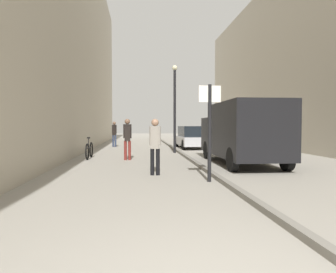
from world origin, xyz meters
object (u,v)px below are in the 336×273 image
lamp_post (175,103)px  delivery_van (242,132)px  pedestrian_main_foreground (155,143)px  pedestrian_mid_block (114,132)px  street_sign_post (210,124)px  pedestrian_far_crossing (127,136)px  parked_car (192,137)px  bicycle_leaning (89,150)px

lamp_post → delivery_van: bearing=-67.7°
pedestrian_main_foreground → pedestrian_mid_block: size_ratio=0.97×
pedestrian_mid_block → delivery_van: size_ratio=0.33×
delivery_van → street_sign_post: 4.06m
pedestrian_main_foreground → pedestrian_far_crossing: 4.19m
parked_car → pedestrian_mid_block: bearing=161.8°
pedestrian_main_foreground → lamp_post: (1.46, 7.22, 1.73)m
lamp_post → street_sign_post: bearing=-90.5°
pedestrian_mid_block → parked_car: bearing=5.0°
delivery_van → bicycle_leaning: bearing=158.4°
pedestrian_mid_block → bicycle_leaning: 7.34m
pedestrian_mid_block → parked_car: pedestrian_mid_block is taller
lamp_post → pedestrian_far_crossing: bearing=-127.9°
pedestrian_far_crossing → parked_car: size_ratio=0.42×
street_sign_post → bicycle_leaning: street_sign_post is taller
pedestrian_main_foreground → bicycle_leaning: 5.56m
pedestrian_main_foreground → parked_car: (3.02, 10.57, -0.28)m
pedestrian_far_crossing → bicycle_leaning: (-1.75, 0.74, -0.65)m
parked_car → bicycle_leaning: bearing=-136.8°
parked_car → bicycle_leaning: parked_car is taller
pedestrian_main_foreground → lamp_post: 7.56m
bicycle_leaning → pedestrian_mid_block: bearing=86.3°
pedestrian_far_crossing → lamp_post: size_ratio=0.38×
pedestrian_mid_block → delivery_van: 11.35m
bicycle_leaning → lamp_post: bearing=30.3°
street_sign_post → bicycle_leaning: size_ratio=1.47×
street_sign_post → bicycle_leaning: 7.37m
pedestrian_mid_block → parked_car: size_ratio=0.41×
pedestrian_mid_block → bicycle_leaning: (-0.54, -7.29, -0.64)m
pedestrian_main_foreground → delivery_van: bearing=38.8°
pedestrian_main_foreground → pedestrian_far_crossing: size_ratio=0.96×
pedestrian_mid_block → street_sign_post: size_ratio=0.68×
pedestrian_mid_block → parked_car: 5.44m
pedestrian_far_crossing → bicycle_leaning: size_ratio=1.01×
delivery_van → street_sign_post: bearing=-120.6°
pedestrian_main_foreground → bicycle_leaning: pedestrian_main_foreground is taller
street_sign_post → pedestrian_main_foreground: bearing=-40.5°
street_sign_post → bicycle_leaning: (-4.12, 6.00, -1.16)m
pedestrian_far_crossing → parked_car: bearing=60.6°
delivery_van → parked_car: 8.33m
pedestrian_far_crossing → street_sign_post: size_ratio=0.69×
street_sign_post → lamp_post: (0.07, 8.41, 1.18)m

